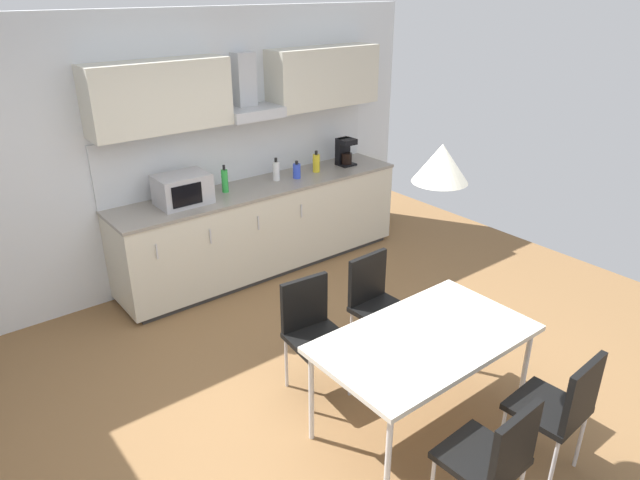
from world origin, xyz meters
TOP-DOWN VIEW (x-y plane):
  - ground_plane at (0.00, 0.00)m, footprint 7.27×7.30m
  - wall_back at (0.00, 2.48)m, footprint 5.81×0.10m
  - kitchen_counter at (0.81, 2.12)m, footprint 3.13×0.66m
  - backsplash_tile at (0.81, 2.42)m, footprint 3.11×0.02m
  - upper_wall_cabinets at (0.81, 2.27)m, footprint 3.11×0.40m
  - microwave at (-0.04, 2.12)m, footprint 0.48×0.35m
  - coffee_maker at (1.94, 2.14)m, footprint 0.18×0.19m
  - bottle_yellow at (1.52, 2.13)m, footprint 0.08×0.08m
  - bottle_white at (1.02, 2.16)m, footprint 0.07×0.07m
  - bottle_blue at (1.23, 2.08)m, footprint 0.08×0.08m
  - bottle_green at (0.42, 2.16)m, footprint 0.06×0.06m
  - dining_table at (0.32, -0.56)m, footprint 1.44×0.83m
  - chair_near_left at (-0.00, -1.35)m, footprint 0.41×0.41m
  - chair_far_right at (0.64, 0.24)m, footprint 0.41×0.41m
  - chair_far_left at (0.00, 0.24)m, footprint 0.44×0.44m
  - chair_near_right at (0.65, -1.35)m, footprint 0.42×0.42m
  - pendant_lamp at (0.32, -0.56)m, footprint 0.32×0.32m

SIDE VIEW (x-z plane):
  - ground_plane at x=0.00m, z-range -0.02..0.00m
  - kitchen_counter at x=0.81m, z-range 0.00..0.93m
  - chair_near_left at x=0.00m, z-range 0.10..0.97m
  - chair_far_right at x=0.64m, z-range 0.10..0.97m
  - chair_far_left at x=0.00m, z-range 0.10..0.97m
  - chair_near_right at x=0.65m, z-range 0.10..0.97m
  - dining_table at x=0.32m, z-range 0.32..1.04m
  - bottle_blue at x=1.23m, z-range 0.91..1.10m
  - bottle_yellow at x=1.52m, z-range 0.91..1.14m
  - bottle_white at x=1.02m, z-range 0.91..1.15m
  - bottle_green at x=0.42m, z-range 0.91..1.18m
  - microwave at x=-0.04m, z-range 0.93..1.21m
  - coffee_maker at x=1.94m, z-range 0.93..1.23m
  - backsplash_tile at x=0.81m, z-range 0.93..1.52m
  - wall_back at x=0.00m, z-range 0.00..2.60m
  - pendant_lamp at x=0.32m, z-range 1.77..1.99m
  - upper_wall_cabinets at x=0.81m, z-range 1.58..2.19m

